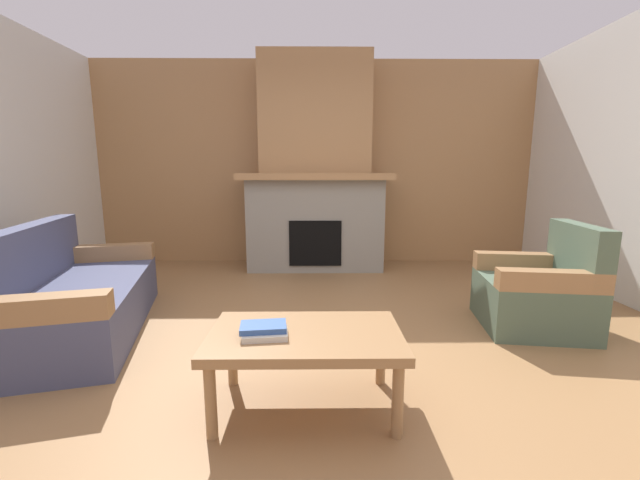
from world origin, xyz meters
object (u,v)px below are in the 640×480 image
at_px(couch, 73,298).
at_px(armchair, 539,292).
at_px(coffee_table, 305,342).
at_px(fireplace, 315,178).

xyz_separation_m(couch, armchair, (3.68, 0.08, 0.01)).
bearing_deg(coffee_table, couch, 151.14).
xyz_separation_m(armchair, coffee_table, (-1.85, -1.09, 0.08)).
distance_m(fireplace, coffee_table, 3.29).
bearing_deg(fireplace, armchair, -49.46).
xyz_separation_m(fireplace, coffee_table, (-0.05, -3.19, -0.79)).
bearing_deg(coffee_table, armchair, 30.46).
bearing_deg(couch, fireplace, 49.30).
distance_m(armchair, coffee_table, 2.15).
relative_size(fireplace, coffee_table, 2.70).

